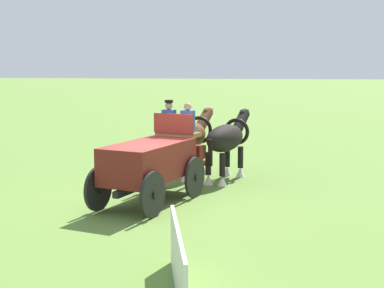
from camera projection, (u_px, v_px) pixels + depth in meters
ground_plane at (149, 204)px, 15.37m from camera, size 220.00×220.00×0.00m
show_wagon at (152, 161)px, 15.37m from camera, size 5.80×2.65×2.64m
draft_horse_near at (190, 137)px, 18.87m from camera, size 2.93×1.47×2.16m
draft_horse_off at (227, 139)px, 18.32m from camera, size 3.13×1.49×2.16m
sponsor_banner at (178, 263)px, 9.25m from camera, size 3.14×0.76×1.10m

